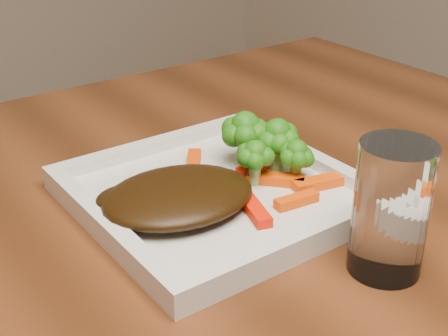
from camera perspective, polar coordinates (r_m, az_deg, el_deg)
plate at (r=0.65m, az=-0.71°, el=-2.66°), size 0.27×0.27×0.01m
steak at (r=0.61m, az=-4.19°, el=-2.54°), size 0.17×0.14×0.03m
broccoli_0 at (r=0.69m, az=1.94°, el=2.86°), size 0.06×0.06×0.07m
broccoli_1 at (r=0.69m, az=4.87°, el=2.35°), size 0.07×0.07×0.06m
broccoli_2 at (r=0.66m, az=6.65°, el=1.15°), size 0.05×0.05×0.06m
broccoli_3 at (r=0.65m, az=2.88°, el=1.01°), size 0.05×0.05×0.06m
carrot_0 at (r=0.63m, az=6.65°, el=-2.95°), size 0.05×0.02×0.01m
carrot_1 at (r=0.67m, az=8.90°, el=-1.29°), size 0.07×0.03×0.01m
carrot_2 at (r=0.61m, az=2.81°, el=-3.82°), size 0.03×0.06×0.01m
carrot_3 at (r=0.74m, az=3.61°, el=2.13°), size 0.05×0.01×0.01m
carrot_4 at (r=0.70m, az=-2.81°, el=0.50°), size 0.04×0.05×0.01m
carrot_5 at (r=0.67m, az=4.73°, el=-1.00°), size 0.05×0.06×0.01m
carrot_6 at (r=0.69m, az=3.04°, el=0.16°), size 0.05×0.02×0.01m
drinking_glass at (r=0.54m, az=15.01°, el=-3.69°), size 0.07×0.07×0.12m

